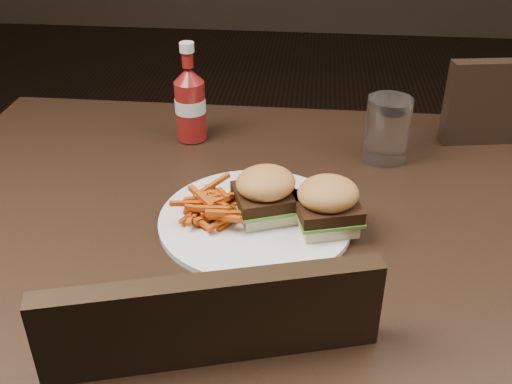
# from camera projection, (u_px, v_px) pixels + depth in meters

# --- Properties ---
(dining_table) EXTENTS (1.20, 0.80, 0.04)m
(dining_table) POSITION_uv_depth(u_px,v_px,m) (267.00, 217.00, 0.98)
(dining_table) COLOR black
(dining_table) RESTS_ON ground
(chair_far) EXTENTS (0.52, 0.52, 0.04)m
(chair_far) POSITION_uv_depth(u_px,v_px,m) (476.00, 217.00, 1.52)
(chair_far) COLOR black
(chair_far) RESTS_ON ground
(plate) EXTENTS (0.30, 0.30, 0.01)m
(plate) POSITION_uv_depth(u_px,v_px,m) (255.00, 220.00, 0.93)
(plate) COLOR white
(plate) RESTS_ON dining_table
(sandwich_half_a) EXTENTS (0.10, 0.10, 0.02)m
(sandwich_half_a) POSITION_uv_depth(u_px,v_px,m) (265.00, 210.00, 0.92)
(sandwich_half_a) COLOR beige
(sandwich_half_a) RESTS_ON plate
(sandwich_half_b) EXTENTS (0.10, 0.10, 0.02)m
(sandwich_half_b) POSITION_uv_depth(u_px,v_px,m) (326.00, 221.00, 0.90)
(sandwich_half_b) COLOR beige
(sandwich_half_b) RESTS_ON plate
(fries_pile) EXTENTS (0.11, 0.11, 0.04)m
(fries_pile) POSITION_uv_depth(u_px,v_px,m) (217.00, 203.00, 0.92)
(fries_pile) COLOR #AD3C03
(fries_pile) RESTS_ON plate
(ketchup_bottle) EXTENTS (0.07, 0.07, 0.12)m
(ketchup_bottle) POSITION_uv_depth(u_px,v_px,m) (191.00, 111.00, 1.15)
(ketchup_bottle) COLOR maroon
(ketchup_bottle) RESTS_ON dining_table
(tumbler) EXTENTS (0.10, 0.10, 0.13)m
(tumbler) POSITION_uv_depth(u_px,v_px,m) (387.00, 131.00, 1.08)
(tumbler) COLOR white
(tumbler) RESTS_ON dining_table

